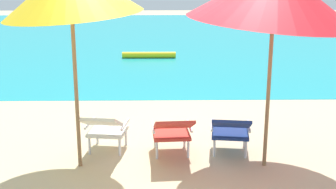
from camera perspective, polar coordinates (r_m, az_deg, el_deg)
The scene contains 6 objects.
ground_plane at distance 10.31m, azimuth -0.34°, elevation 1.06°, with size 40.00×40.00×0.00m, color #CCB78E.
ocean_band at distance 18.00m, azimuth -0.64°, elevation 7.24°, with size 40.00×18.00×0.01m, color teal.
swim_buoy at distance 13.62m, azimuth -2.40°, elevation 4.99°, with size 0.18×0.18×1.60m, color yellow.
lounge_chair_left at distance 6.48m, azimuth -7.98°, elevation -4.10°, with size 0.65×0.94×0.68m.
lounge_chair_center at distance 6.31m, azimuth 0.56°, elevation -4.50°, with size 0.60×0.91×0.68m.
lounge_chair_right at distance 6.40m, azimuth 7.87°, elevation -4.35°, with size 0.65×0.94×0.68m.
Camera 1 is at (-0.12, -5.99, 2.55)m, focal length 48.55 mm.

